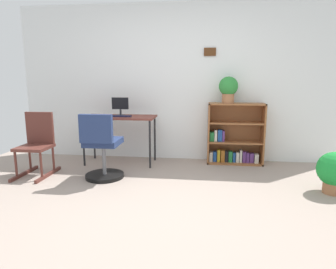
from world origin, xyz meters
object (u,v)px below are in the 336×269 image
(bookshelf_low, at_px, (234,137))
(potted_plant_floor, at_px, (335,171))
(potted_plant_on_shelf, at_px, (228,88))
(office_chair, at_px, (102,151))
(keyboard, at_px, (119,116))
(desk, at_px, (120,120))
(monitor, at_px, (120,106))
(rocking_chair, at_px, (37,143))

(bookshelf_low, distance_m, potted_plant_floor, 1.59)
(potted_plant_floor, bearing_deg, potted_plant_on_shelf, 135.81)
(office_chair, bearing_deg, keyboard, 87.91)
(potted_plant_on_shelf, distance_m, potted_plant_floor, 1.86)
(desk, distance_m, bookshelf_low, 1.83)
(keyboard, height_order, bookshelf_low, bookshelf_low)
(monitor, relative_size, potted_plant_on_shelf, 0.70)
(monitor, xyz_separation_m, potted_plant_floor, (2.83, -0.99, -0.64))
(rocking_chair, bearing_deg, office_chair, -5.85)
(rocking_chair, distance_m, bookshelf_low, 2.94)
(potted_plant_floor, bearing_deg, desk, 161.69)
(rocking_chair, bearing_deg, desk, 34.65)
(desk, height_order, potted_plant_floor, desk)
(keyboard, relative_size, bookshelf_low, 0.41)
(office_chair, relative_size, potted_plant_on_shelf, 2.21)
(potted_plant_on_shelf, bearing_deg, potted_plant_floor, -44.19)
(desk, bearing_deg, bookshelf_low, 7.86)
(office_chair, bearing_deg, bookshelf_low, 29.78)
(desk, bearing_deg, potted_plant_on_shelf, 6.54)
(office_chair, relative_size, bookshelf_low, 0.93)
(monitor, height_order, potted_plant_floor, monitor)
(keyboard, xyz_separation_m, rocking_chair, (-1.00, -0.61, -0.32))
(keyboard, relative_size, potted_plant_on_shelf, 0.96)
(desk, height_order, potted_plant_on_shelf, potted_plant_on_shelf)
(bookshelf_low, bearing_deg, rocking_chair, -161.44)
(desk, height_order, keyboard, keyboard)
(monitor, xyz_separation_m, bookshelf_low, (1.79, 0.19, -0.49))
(potted_plant_floor, bearing_deg, rocking_chair, 176.26)
(bookshelf_low, bearing_deg, keyboard, -169.68)
(rocking_chair, relative_size, potted_plant_floor, 1.76)
(monitor, height_order, rocking_chair, monitor)
(desk, relative_size, monitor, 3.91)
(monitor, bearing_deg, office_chair, -91.32)
(monitor, xyz_separation_m, rocking_chair, (-1.00, -0.74, -0.47))
(keyboard, bearing_deg, potted_plant_on_shelf, 9.18)
(monitor, relative_size, keyboard, 0.73)
(office_chair, xyz_separation_m, potted_plant_floor, (2.85, -0.15, -0.12))
(desk, distance_m, potted_plant_on_shelf, 1.76)
(office_chair, bearing_deg, monitor, 88.68)
(office_chair, relative_size, rocking_chair, 1.03)
(keyboard, bearing_deg, potted_plant_floor, -16.93)
(office_chair, xyz_separation_m, bookshelf_low, (1.81, 1.03, 0.03))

